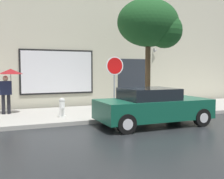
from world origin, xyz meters
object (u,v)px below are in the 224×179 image
Objects in this scene: parked_car at (153,107)px; stop_sign at (115,74)px; pedestrian_with_umbrella at (9,78)px; street_tree at (152,25)px; fire_hydrant at (62,108)px.

parked_car is 1.70× the size of stop_sign.
pedestrian_with_umbrella is 0.79× the size of stop_sign.
parked_car is at bearing -119.43° from street_tree.
fire_hydrant is at bearing 173.05° from stop_sign.
fire_hydrant is 0.40× the size of pedestrian_with_umbrella.
street_tree reaches higher than pedestrian_with_umbrella.
parked_car is 5.33× the size of fire_hydrant.
pedestrian_with_umbrella is at bearing 140.69° from parked_car.
street_tree is at bearing 5.01° from stop_sign.
fire_hydrant is (-2.81, 2.12, -0.16)m from parked_car.
street_tree reaches higher than parked_car.
stop_sign reaches higher than fire_hydrant.
fire_hydrant is 2.74m from pedestrian_with_umbrella.
stop_sign is at bearing -6.95° from fire_hydrant.
parked_car is 4.01m from street_tree.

